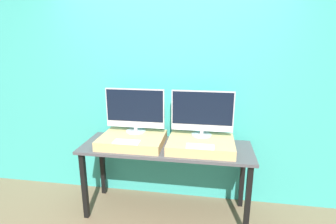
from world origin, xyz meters
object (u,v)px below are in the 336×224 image
Objects in this scene: keyboard_right at (200,146)px; monitor_left at (135,110)px; keyboard_left at (127,142)px; monitor_right at (202,113)px.

monitor_left is at bearing 155.97° from keyboard_right.
keyboard_right is at bearing 0.00° from keyboard_left.
keyboard_right is at bearing -90.00° from monitor_right.
monitor_left is 0.73m from monitor_right.
monitor_right reaches higher than keyboard_left.
monitor_left is at bearing 90.00° from keyboard_left.
monitor_right is 0.40m from keyboard_right.
monitor_left is 0.83m from keyboard_right.
keyboard_right is (0.00, -0.32, -0.24)m from monitor_right.
keyboard_left is 1.00× the size of keyboard_right.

